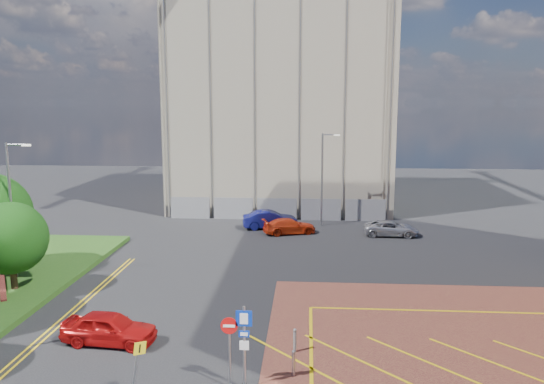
# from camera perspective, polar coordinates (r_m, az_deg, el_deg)

# --- Properties ---
(tree_c) EXTENTS (4.00, 4.00, 4.90)m
(tree_c) POSITION_cam_1_polar(r_m,az_deg,el_deg) (32.55, -26.31, -4.47)
(tree_c) COLOR #3D2B1C
(tree_c) RESTS_ON grass_bed
(lamp_left_far) EXTENTS (1.53, 0.16, 8.00)m
(lamp_left_far) POSITION_cam_1_polar(r_m,az_deg,el_deg) (34.41, -26.16, -1.25)
(lamp_left_far) COLOR #9EA0A8
(lamp_left_far) RESTS_ON grass_bed
(lamp_back) EXTENTS (1.53, 0.16, 8.00)m
(lamp_back) POSITION_cam_1_polar(r_m,az_deg,el_deg) (45.66, 5.50, 1.74)
(lamp_back) COLOR #9EA0A8
(lamp_back) RESTS_ON ground
(sign_cluster) EXTENTS (1.17, 0.12, 3.20)m
(sign_cluster) POSITION_cam_1_polar(r_m,az_deg,el_deg) (20.28, -3.61, -15.46)
(sign_cluster) COLOR #9EA0A8
(sign_cluster) RESTS_ON ground
(warning_sign) EXTENTS (0.63, 0.39, 2.25)m
(warning_sign) POSITION_cam_1_polar(r_m,az_deg,el_deg) (20.28, -14.33, -17.40)
(warning_sign) COLOR #9EA0A8
(warning_sign) RESTS_ON ground
(construction_building) EXTENTS (21.20, 19.20, 22.00)m
(construction_building) POSITION_cam_1_polar(r_m,az_deg,el_deg) (57.30, 1.13, 10.02)
(construction_building) COLOR #A69988
(construction_building) RESTS_ON ground
(construction_fence) EXTENTS (21.60, 0.06, 2.00)m
(construction_fence) POSITION_cam_1_polar(r_m,az_deg,el_deg) (48.21, 1.71, -1.85)
(construction_fence) COLOR gray
(construction_fence) RESTS_ON ground
(car_red_left) EXTENTS (4.30, 2.05, 1.42)m
(car_red_left) POSITION_cam_1_polar(r_m,az_deg,el_deg) (25.20, -17.11, -13.81)
(car_red_left) COLOR #B30F0F
(car_red_left) RESTS_ON ground
(car_blue_back) EXTENTS (4.84, 2.40, 1.53)m
(car_blue_back) POSITION_cam_1_polar(r_m,az_deg,el_deg) (45.00, -0.19, -2.98)
(car_blue_back) COLOR navy
(car_blue_back) RESTS_ON ground
(car_red_back) EXTENTS (4.64, 2.99, 1.25)m
(car_red_back) POSITION_cam_1_polar(r_m,az_deg,el_deg) (43.26, 1.89, -3.68)
(car_red_back) COLOR red
(car_red_back) RESTS_ON ground
(car_silver_back) EXTENTS (4.45, 2.22, 1.21)m
(car_silver_back) POSITION_cam_1_polar(r_m,az_deg,el_deg) (43.63, 12.69, -3.83)
(car_silver_back) COLOR #A5A5AC
(car_silver_back) RESTS_ON ground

